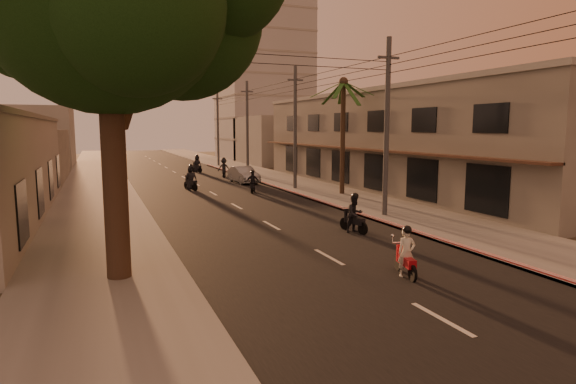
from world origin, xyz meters
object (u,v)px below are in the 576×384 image
scooter_mid_b (252,182)px  scooter_far_a (191,178)px  scooter_far_b (224,168)px  scooter_far_c (197,164)px  parked_car (243,175)px  palm_tree (343,88)px  scooter_mid_a (355,215)px  scooter_red (406,254)px

scooter_mid_b → scooter_far_a: size_ratio=0.85×
scooter_far_b → scooter_far_c: 6.23m
scooter_far_b → parked_car: scooter_far_b is taller
scooter_far_a → scooter_mid_b: bearing=-55.9°
palm_tree → scooter_mid_a: palm_tree is taller
scooter_red → scooter_far_b: 31.62m
scooter_mid_b → scooter_far_c: bearing=112.5°
palm_tree → scooter_far_c: size_ratio=4.42×
scooter_far_b → scooter_red: bearing=-79.4°
palm_tree → scooter_far_a: bearing=144.9°
palm_tree → scooter_far_b: (-4.51, 14.68, -6.29)m
palm_tree → scooter_far_c: (-5.80, 20.78, -6.31)m
scooter_red → scooter_mid_b: bearing=98.9°
palm_tree → scooter_mid_a: size_ratio=4.60×
scooter_far_b → palm_tree: bearing=-58.2°
scooter_far_a → parked_car: bearing=16.0°
scooter_red → scooter_mid_b: (1.45, 20.16, 0.04)m
scooter_far_a → scooter_mid_a: bearing=-93.5°
scooter_mid_b → scooter_far_b: size_ratio=0.88×
scooter_far_b → scooter_far_c: bearing=116.7°
scooter_far_a → scooter_far_b: (4.58, 8.30, -0.02)m
scooter_red → scooter_far_c: bearing=101.6°
palm_tree → scooter_far_b: 16.60m
scooter_red → parked_car: (2.64, 26.39, -0.02)m
scooter_far_c → scooter_mid_a: bearing=-107.7°
parked_car → scooter_far_b: bearing=89.6°
scooter_red → scooter_mid_b: size_ratio=0.98×
scooter_far_c → scooter_far_a: bearing=-121.8°
scooter_mid_a → scooter_far_a: (-3.96, 17.13, 0.08)m
scooter_mid_b → scooter_far_c: (-0.46, 17.47, 0.09)m
scooter_mid_a → parked_car: (0.97, 20.29, -0.11)m
scooter_mid_a → scooter_mid_b: (-0.21, 14.06, -0.05)m
scooter_mid_a → scooter_far_c: (-0.67, 31.53, 0.04)m
parked_car → scooter_mid_b: bearing=-105.2°
scooter_red → scooter_far_b: (2.28, 31.54, 0.14)m
scooter_far_a → scooter_far_c: scooter_far_a is taller
scooter_mid_a → scooter_far_b: scooter_far_b is taller
scooter_mid_a → scooter_far_b: size_ratio=0.96×
scooter_far_c → scooter_mid_b: bearing=-107.4°
scooter_mid_b → scooter_far_b: bearing=106.9°
palm_tree → scooter_mid_b: bearing=148.2°
palm_tree → scooter_mid_a: (-5.13, -10.75, -6.35)m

